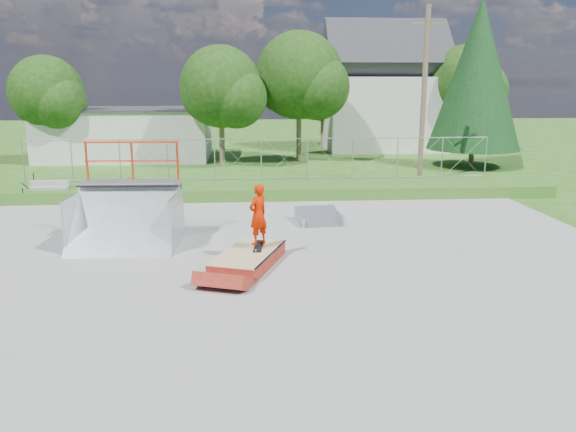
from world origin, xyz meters
name	(u,v)px	position (x,y,z in m)	size (l,w,h in m)	color
ground	(272,268)	(0.00, 0.00, 0.00)	(120.00, 120.00, 0.00)	#2A5A19
concrete_pad	(272,267)	(0.00, 0.00, 0.02)	(20.00, 16.00, 0.04)	gray
grass_berm	(262,190)	(0.00, 9.50, 0.25)	(24.00, 3.00, 0.50)	#2A5A19
grind_box	(248,259)	(-0.61, 0.15, 0.19)	(2.06, 2.86, 0.38)	maroon
quarter_pipe	(124,197)	(-4.09, 2.14, 1.46)	(2.93, 2.48, 2.93)	#A6A9AE
flat_bank_ramp	(319,217)	(1.78, 4.52, 0.22)	(1.41, 1.50, 0.43)	#A6A9AE
skateboard	(259,247)	(-0.34, 0.46, 0.43)	(0.22, 0.80, 0.02)	black
skater	(258,217)	(-0.34, 0.46, 1.22)	(0.58, 0.38, 1.59)	#C01900
concrete_stairs	(47,192)	(-8.50, 8.70, 0.40)	(1.50, 1.60, 0.80)	gray
chain_link_fence	(261,159)	(0.00, 10.50, 1.40)	(20.00, 0.06, 1.80)	gray
utility_building_flat	(128,134)	(-8.00, 22.00, 1.50)	(10.00, 6.00, 3.00)	#BCBCB7
gable_house	(383,94)	(9.00, 26.00, 3.84)	(8.40, 6.08, 8.94)	#BCBCB7
utility_pole	(424,97)	(7.50, 12.00, 4.00)	(0.24, 0.24, 8.00)	brown
tree_left_near	(225,90)	(-1.75, 17.83, 4.24)	(4.76, 4.48, 6.65)	brown
tree_center	(304,79)	(2.78, 19.81, 4.85)	(5.44, 5.12, 7.60)	brown
tree_left_far	(50,95)	(-11.77, 19.85, 3.94)	(4.42, 4.16, 6.18)	brown
tree_right_far	(469,84)	(14.27, 23.82, 4.54)	(5.10, 4.80, 7.12)	brown
tree_back_mid	(326,97)	(5.21, 27.86, 3.63)	(4.08, 3.84, 5.70)	brown
conifer_tree	(478,75)	(12.00, 17.00, 5.05)	(5.04, 5.04, 9.10)	brown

